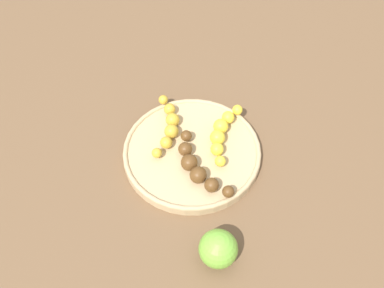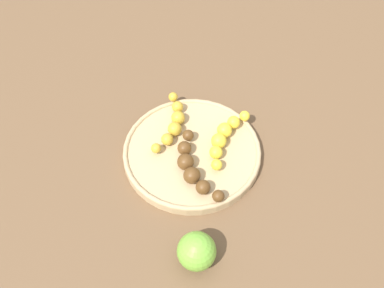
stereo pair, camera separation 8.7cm
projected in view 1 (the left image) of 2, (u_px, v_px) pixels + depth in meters
name	position (u px, v px, depth m)	size (l,w,h in m)	color
ground_plane	(192.00, 155.00, 0.90)	(2.40, 2.40, 0.00)	brown
fruit_bowl	(192.00, 152.00, 0.89)	(0.28, 0.28, 0.02)	tan
banana_overripe	(197.00, 167.00, 0.84)	(0.07, 0.18, 0.03)	#593819
banana_yellow	(222.00, 133.00, 0.90)	(0.14, 0.10, 0.03)	yellow
banana_spotted	(169.00, 125.00, 0.91)	(0.12, 0.13, 0.03)	gold
apple_green	(218.00, 249.00, 0.74)	(0.07, 0.07, 0.07)	#72B238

